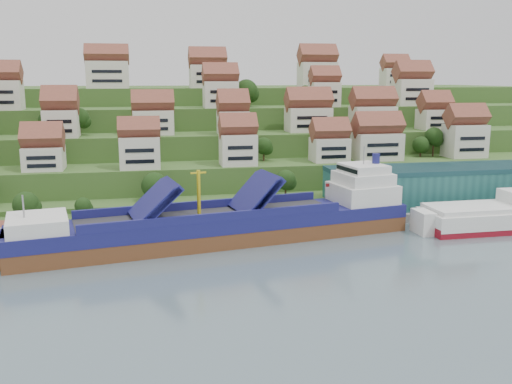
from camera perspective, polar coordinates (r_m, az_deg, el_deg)
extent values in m
plane|color=slate|center=(123.43, 0.32, -4.95)|extent=(300.00, 300.00, 0.00)
cube|color=gray|center=(142.18, 7.02, -2.37)|extent=(180.00, 14.00, 2.20)
cube|color=#2D4C1E|center=(206.04, -4.48, 2.23)|extent=(260.00, 128.00, 4.00)
cube|color=#2D4C1E|center=(210.43, -4.65, 3.39)|extent=(260.00, 118.00, 11.00)
cube|color=#2D4C1E|center=(217.87, -4.91, 4.59)|extent=(260.00, 102.00, 18.00)
cube|color=#2D4C1E|center=(225.39, -5.16, 5.70)|extent=(260.00, 86.00, 25.00)
cube|color=#2D4C1E|center=(234.03, -5.41, 6.65)|extent=(260.00, 68.00, 31.00)
cube|color=silver|center=(158.56, -20.44, 3.17)|extent=(10.04, 8.57, 6.01)
cube|color=silver|center=(153.80, -11.54, 3.88)|extent=(10.43, 7.03, 8.40)
cube|color=silver|center=(156.78, -1.81, 4.25)|extent=(9.68, 7.62, 8.47)
cube|color=silver|center=(164.84, 7.36, 4.21)|extent=(10.21, 7.73, 6.73)
cube|color=silver|center=(170.47, 12.01, 4.47)|extent=(13.47, 8.26, 7.79)
cube|color=silver|center=(183.85, 20.15, 4.83)|extent=(11.35, 8.31, 9.79)
cube|color=silver|center=(171.74, -18.87, 6.50)|extent=(9.38, 8.98, 7.70)
cube|color=silver|center=(172.84, -10.23, 6.86)|extent=(11.82, 7.90, 7.16)
cube|color=silver|center=(170.96, -2.31, 6.94)|extent=(8.80, 8.56, 6.87)
cube|color=silver|center=(180.24, 5.24, 7.22)|extent=(13.52, 8.36, 7.43)
cube|color=silver|center=(186.09, 11.57, 7.21)|extent=(13.36, 8.18, 7.71)
cube|color=silver|center=(195.47, 17.38, 6.94)|extent=(9.57, 8.04, 6.49)
cube|color=silver|center=(189.98, -24.02, 8.83)|extent=(11.29, 7.86, 8.81)
cube|color=silver|center=(187.40, -3.57, 9.70)|extent=(10.88, 7.79, 8.42)
cube|color=silver|center=(194.47, 6.85, 9.65)|extent=(9.42, 7.14, 8.09)
cube|color=silver|center=(208.54, 15.31, 9.58)|extent=(12.08, 8.47, 9.08)
cube|color=silver|center=(203.66, -14.61, 11.28)|extent=(13.94, 7.51, 9.07)
cube|color=silver|center=(205.20, -4.85, 11.44)|extent=(12.51, 8.15, 7.96)
cube|color=silver|center=(215.75, 6.14, 11.56)|extent=(13.29, 8.73, 9.07)
cube|color=silver|center=(229.31, 13.70, 11.04)|extent=(9.89, 7.05, 7.07)
ellipsoid|color=#1E3C14|center=(149.01, 2.98, 1.22)|extent=(5.29, 5.29, 5.29)
ellipsoid|color=#1E3C14|center=(144.81, -10.11, 0.64)|extent=(6.62, 6.62, 6.62)
ellipsoid|color=#1E3C14|center=(180.43, 16.16, 4.56)|extent=(5.09, 5.09, 5.09)
ellipsoid|color=#1E3C14|center=(182.10, 17.36, 5.34)|extent=(5.52, 5.52, 5.52)
ellipsoid|color=#1E3C14|center=(164.41, 0.78, 4.63)|extent=(4.94, 4.94, 4.94)
ellipsoid|color=#1E3C14|center=(177.94, -20.12, 6.70)|extent=(5.51, 5.51, 5.51)
ellipsoid|color=#1E3C14|center=(175.32, -17.25, 7.10)|extent=(5.78, 5.78, 5.78)
ellipsoid|color=#1E3C14|center=(192.37, -0.98, 10.07)|extent=(7.66, 7.66, 7.66)
ellipsoid|color=#1E3C14|center=(199.93, 4.99, 9.79)|extent=(5.60, 5.60, 5.60)
ellipsoid|color=#1E3C14|center=(199.36, 6.40, 9.58)|extent=(5.08, 5.08, 5.08)
ellipsoid|color=#1E3C14|center=(140.64, -22.02, -1.17)|extent=(5.95, 5.95, 5.95)
ellipsoid|color=#1E3C14|center=(138.95, -16.91, -1.32)|extent=(3.91, 3.91, 3.91)
cube|color=#225D59|center=(155.54, 18.12, 0.63)|extent=(60.00, 15.00, 10.00)
cylinder|color=gray|center=(135.80, 6.93, -0.81)|extent=(0.16, 0.16, 8.00)
cube|color=maroon|center=(135.27, 7.21, 0.69)|extent=(1.20, 0.05, 0.80)
cube|color=white|center=(135.09, -23.86, -3.58)|extent=(2.40, 2.20, 2.20)
cube|color=brown|center=(122.86, -3.67, -4.56)|extent=(86.51, 27.46, 5.48)
cube|color=navy|center=(121.89, -3.70, -2.88)|extent=(86.54, 27.59, 2.85)
cube|color=silver|center=(116.12, -21.04, -2.97)|extent=(12.92, 14.18, 2.85)
cube|color=#262628|center=(120.93, -4.70, -2.32)|extent=(55.92, 20.31, 0.33)
cube|color=navy|center=(117.40, -10.38, -1.02)|extent=(10.15, 13.32, 7.58)
cube|color=navy|center=(123.15, -0.32, -0.25)|extent=(9.74, 13.25, 8.01)
cylinder|color=yellow|center=(119.30, -5.74, -0.15)|extent=(0.89, 0.89, 9.87)
cube|color=silver|center=(135.41, 10.60, -0.09)|extent=(15.09, 14.55, 4.39)
cube|color=silver|center=(134.77, 10.66, 1.37)|extent=(12.70, 12.88, 2.74)
cube|color=silver|center=(134.39, 10.69, 2.34)|extent=(10.32, 11.21, 1.97)
cylinder|color=navy|center=(135.83, 11.91, 3.28)|extent=(2.03, 2.03, 2.41)
cube|color=maroon|center=(143.77, 22.48, -3.20)|extent=(32.79, 12.35, 2.83)
cube|color=white|center=(143.22, 22.56, -2.27)|extent=(32.79, 12.47, 3.48)
cube|color=white|center=(142.76, 22.62, -1.42)|extent=(31.14, 11.13, 1.31)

